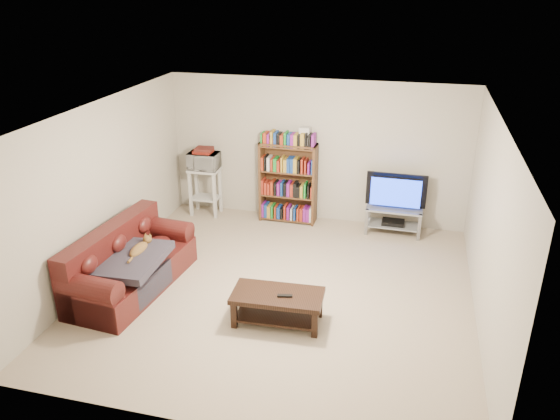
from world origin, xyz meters
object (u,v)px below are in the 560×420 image
(sofa, at_px, (127,267))
(coffee_table, at_px, (278,302))
(tv_stand, at_px, (394,216))
(bookshelf, at_px, (288,182))

(sofa, relative_size, coffee_table, 1.85)
(tv_stand, bearing_deg, bookshelf, 178.39)
(sofa, xyz_separation_m, coffee_table, (2.15, -0.30, -0.03))
(coffee_table, bearing_deg, tv_stand, 64.52)
(coffee_table, xyz_separation_m, tv_stand, (1.21, 2.88, 0.03))
(tv_stand, height_order, bookshelf, bookshelf)
(sofa, bearing_deg, tv_stand, 42.88)
(coffee_table, bearing_deg, sofa, 169.36)
(coffee_table, relative_size, bookshelf, 0.81)
(tv_stand, relative_size, bookshelf, 0.65)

